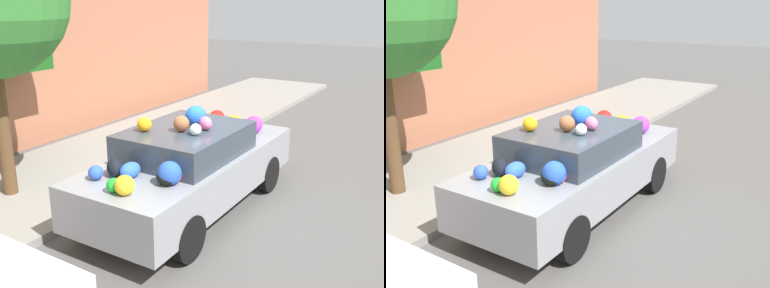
{
  "view_description": "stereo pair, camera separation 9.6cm",
  "coord_description": "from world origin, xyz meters",
  "views": [
    {
      "loc": [
        -5.73,
        -3.65,
        3.28
      ],
      "look_at": [
        0.0,
        -0.09,
        1.12
      ],
      "focal_mm": 42.0,
      "sensor_mm": 36.0,
      "label": 1
    },
    {
      "loc": [
        -5.67,
        -3.73,
        3.28
      ],
      "look_at": [
        0.0,
        -0.09,
        1.12
      ],
      "focal_mm": 42.0,
      "sensor_mm": 36.0,
      "label": 2
    }
  ],
  "objects": [
    {
      "name": "sidewalk_curb",
      "position": [
        0.0,
        2.7,
        0.06
      ],
      "size": [
        24.0,
        3.2,
        0.13
      ],
      "color": "gray",
      "rests_on": "ground"
    },
    {
      "name": "fire_hydrant",
      "position": [
        1.45,
        1.75,
        0.47
      ],
      "size": [
        0.2,
        0.2,
        0.7
      ],
      "color": "#B2B2B7",
      "rests_on": "sidewalk_curb"
    },
    {
      "name": "art_car",
      "position": [
        -0.03,
        -0.09,
        0.77
      ],
      "size": [
        4.33,
        1.72,
        1.75
      ],
      "rotation": [
        0.0,
        0.0,
        0.0
      ],
      "color": "gray",
      "rests_on": "ground"
    },
    {
      "name": "ground_plane",
      "position": [
        0.0,
        0.0,
        0.0
      ],
      "size": [
        60.0,
        60.0,
        0.0
      ],
      "primitive_type": "plane",
      "color": "#565451"
    }
  ]
}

